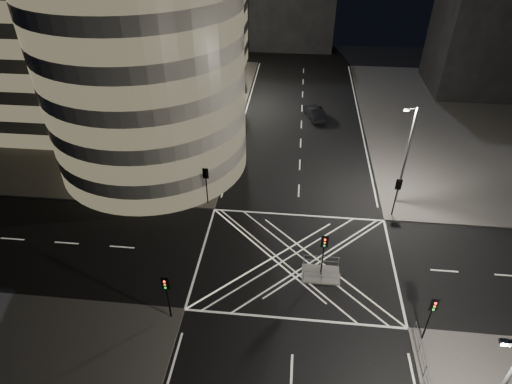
# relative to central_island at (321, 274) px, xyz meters

# --- Properties ---
(ground) EXTENTS (120.00, 120.00, 0.00)m
(ground) POSITION_rel_central_island_xyz_m (-2.00, 1.50, -0.07)
(ground) COLOR black
(ground) RESTS_ON ground
(sidewalk_far_left) EXTENTS (42.00, 42.00, 0.15)m
(sidewalk_far_left) POSITION_rel_central_island_xyz_m (-31.00, 28.50, 0.00)
(sidewalk_far_left) COLOR #524F4D
(sidewalk_far_left) RESTS_ON ground
(central_island) EXTENTS (3.00, 2.00, 0.15)m
(central_island) POSITION_rel_central_island_xyz_m (0.00, 0.00, 0.00)
(central_island) COLOR slate
(central_island) RESTS_ON ground
(office_tower_curved) EXTENTS (30.00, 29.00, 27.20)m
(office_tower_curved) POSITION_rel_central_island_xyz_m (-22.74, 20.24, 12.58)
(office_tower_curved) COLOR gray
(office_tower_curved) RESTS_ON sidewalk_far_left
(office_block_rear) EXTENTS (24.00, 16.00, 22.00)m
(office_block_rear) POSITION_rel_central_island_xyz_m (-24.00, 43.50, 11.07)
(office_block_rear) COLOR gray
(office_block_rear) RESTS_ON sidewalk_far_left
(building_right_far) EXTENTS (14.00, 12.00, 15.00)m
(building_right_far) POSITION_rel_central_island_xyz_m (24.00, 41.50, 7.58)
(building_right_far) COLOR black
(building_right_far) RESTS_ON sidewalk_far_right
(tree_a) EXTENTS (4.41, 4.41, 7.19)m
(tree_a) POSITION_rel_central_island_xyz_m (-12.50, 10.50, 4.72)
(tree_a) COLOR black
(tree_a) RESTS_ON sidewalk_far_left
(tree_b) EXTENTS (4.75, 4.75, 7.98)m
(tree_b) POSITION_rel_central_island_xyz_m (-12.50, 16.50, 5.32)
(tree_b) COLOR black
(tree_b) RESTS_ON sidewalk_far_left
(tree_c) EXTENTS (4.07, 4.07, 7.21)m
(tree_c) POSITION_rel_central_island_xyz_m (-12.50, 22.50, 4.93)
(tree_c) COLOR black
(tree_c) RESTS_ON sidewalk_far_left
(tree_d) EXTENTS (5.43, 5.43, 7.98)m
(tree_d) POSITION_rel_central_island_xyz_m (-12.50, 28.50, 4.92)
(tree_d) COLOR black
(tree_d) RESTS_ON sidewalk_far_left
(tree_e) EXTENTS (4.21, 4.21, 6.34)m
(tree_e) POSITION_rel_central_island_xyz_m (-12.50, 34.50, 3.98)
(tree_e) COLOR black
(tree_e) RESTS_ON sidewalk_far_left
(traffic_signal_fl) EXTENTS (0.55, 0.22, 4.00)m
(traffic_signal_fl) POSITION_rel_central_island_xyz_m (-10.80, 8.30, 2.84)
(traffic_signal_fl) COLOR black
(traffic_signal_fl) RESTS_ON sidewalk_far_left
(traffic_signal_nl) EXTENTS (0.55, 0.22, 4.00)m
(traffic_signal_nl) POSITION_rel_central_island_xyz_m (-10.80, -5.30, 2.84)
(traffic_signal_nl) COLOR black
(traffic_signal_nl) RESTS_ON sidewalk_near_left
(traffic_signal_fr) EXTENTS (0.55, 0.22, 4.00)m
(traffic_signal_fr) POSITION_rel_central_island_xyz_m (6.80, 8.30, 2.84)
(traffic_signal_fr) COLOR black
(traffic_signal_fr) RESTS_ON sidewalk_far_right
(traffic_signal_nr) EXTENTS (0.55, 0.22, 4.00)m
(traffic_signal_nr) POSITION_rel_central_island_xyz_m (6.80, -5.30, 2.84)
(traffic_signal_nr) COLOR black
(traffic_signal_nr) RESTS_ON sidewalk_near_right
(traffic_signal_island) EXTENTS (0.55, 0.22, 4.00)m
(traffic_signal_island) POSITION_rel_central_island_xyz_m (0.00, 0.00, 2.84)
(traffic_signal_island) COLOR black
(traffic_signal_island) RESTS_ON central_island
(street_lamp_left_near) EXTENTS (1.25, 0.25, 10.00)m
(street_lamp_left_near) POSITION_rel_central_island_xyz_m (-11.44, 13.50, 5.47)
(street_lamp_left_near) COLOR slate
(street_lamp_left_near) RESTS_ON sidewalk_far_left
(street_lamp_left_far) EXTENTS (1.25, 0.25, 10.00)m
(street_lamp_left_far) POSITION_rel_central_island_xyz_m (-11.44, 31.50, 5.47)
(street_lamp_left_far) COLOR slate
(street_lamp_left_far) RESTS_ON sidewalk_far_left
(street_lamp_right_far) EXTENTS (1.25, 0.25, 10.00)m
(street_lamp_right_far) POSITION_rel_central_island_xyz_m (7.44, 10.50, 5.47)
(street_lamp_right_far) COLOR slate
(street_lamp_right_far) RESTS_ON sidewalk_far_right
(railing_island_south) EXTENTS (2.80, 0.06, 1.10)m
(railing_island_south) POSITION_rel_central_island_xyz_m (0.00, -0.90, 0.62)
(railing_island_south) COLOR slate
(railing_island_south) RESTS_ON central_island
(railing_island_north) EXTENTS (2.80, 0.06, 1.10)m
(railing_island_north) POSITION_rel_central_island_xyz_m (0.00, 0.90, 0.62)
(railing_island_north) COLOR slate
(railing_island_north) RESTS_ON central_island
(sedan) EXTENTS (3.18, 5.24, 1.63)m
(sedan) POSITION_rel_central_island_xyz_m (-0.35, 28.56, 0.74)
(sedan) COLOR black
(sedan) RESTS_ON ground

